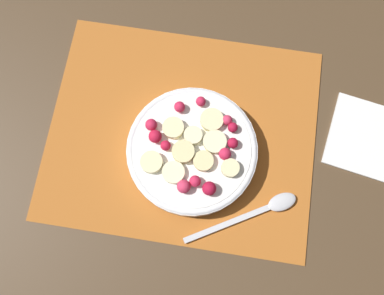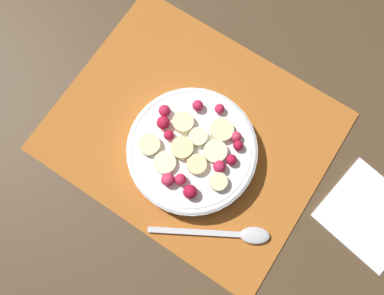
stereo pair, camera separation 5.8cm
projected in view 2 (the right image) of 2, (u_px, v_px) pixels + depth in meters
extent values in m
plane|color=#4C3823|center=(192.00, 131.00, 0.64)|extent=(3.00, 3.00, 0.00)
cube|color=#B26023|center=(192.00, 131.00, 0.64)|extent=(0.45, 0.37, 0.01)
cylinder|color=white|center=(192.00, 151.00, 0.61)|extent=(0.21, 0.21, 0.03)
torus|color=white|center=(192.00, 149.00, 0.60)|extent=(0.21, 0.21, 0.01)
cylinder|color=white|center=(192.00, 149.00, 0.59)|extent=(0.19, 0.19, 0.00)
cylinder|color=beige|center=(197.00, 164.00, 0.58)|extent=(0.04, 0.04, 0.01)
cylinder|color=#F4EAB7|center=(198.00, 137.00, 0.59)|extent=(0.04, 0.04, 0.01)
cylinder|color=beige|center=(183.00, 122.00, 0.59)|extent=(0.04, 0.04, 0.01)
cylinder|color=beige|center=(182.00, 148.00, 0.58)|extent=(0.05, 0.05, 0.01)
cylinder|color=#F4EAB7|center=(215.00, 152.00, 0.58)|extent=(0.05, 0.05, 0.01)
cylinder|color=beige|center=(149.00, 145.00, 0.59)|extent=(0.04, 0.04, 0.01)
cylinder|color=beige|center=(218.00, 182.00, 0.57)|extent=(0.03, 0.03, 0.01)
cylinder|color=#F4EAB7|center=(165.00, 162.00, 0.58)|extent=(0.04, 0.04, 0.01)
cylinder|color=beige|center=(222.00, 130.00, 0.59)|extent=(0.05, 0.05, 0.01)
sphere|color=red|center=(169.00, 135.00, 0.59)|extent=(0.02, 0.02, 0.02)
sphere|color=#DB3356|center=(168.00, 179.00, 0.57)|extent=(0.02, 0.02, 0.02)
sphere|color=#B21433|center=(238.00, 145.00, 0.58)|extent=(0.02, 0.02, 0.02)
sphere|color=red|center=(163.00, 123.00, 0.59)|extent=(0.02, 0.02, 0.02)
sphere|color=#D12347|center=(219.00, 167.00, 0.57)|extent=(0.02, 0.02, 0.02)
sphere|color=#D12347|center=(165.00, 111.00, 0.60)|extent=(0.02, 0.02, 0.02)
sphere|color=#D12347|center=(198.00, 105.00, 0.60)|extent=(0.02, 0.02, 0.02)
sphere|color=#D12347|center=(180.00, 179.00, 0.57)|extent=(0.02, 0.02, 0.02)
sphere|color=#B21433|center=(190.00, 192.00, 0.56)|extent=(0.02, 0.02, 0.02)
sphere|color=#DB3356|center=(236.00, 136.00, 0.59)|extent=(0.02, 0.02, 0.02)
sphere|color=#B21433|center=(231.00, 160.00, 0.58)|extent=(0.02, 0.02, 0.02)
sphere|color=#D12347|center=(220.00, 109.00, 0.60)|extent=(0.02, 0.02, 0.02)
cube|color=silver|center=(194.00, 232.00, 0.59)|extent=(0.13, 0.08, 0.00)
ellipsoid|color=silver|center=(255.00, 235.00, 0.59)|extent=(0.05, 0.05, 0.01)
cube|color=white|center=(369.00, 214.00, 0.60)|extent=(0.16, 0.15, 0.01)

